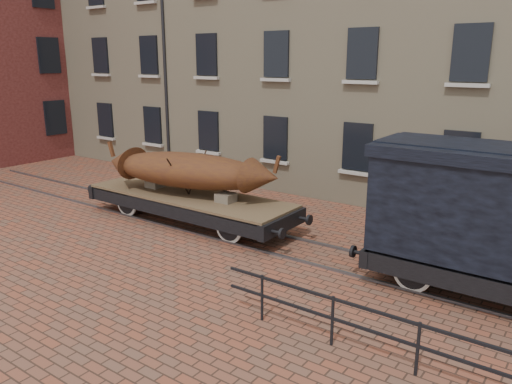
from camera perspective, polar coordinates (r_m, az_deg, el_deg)
The scene contains 5 objects.
ground at distance 15.05m, azimuth -0.35°, elevation -5.33°, with size 90.00×90.00×0.00m, color brown.
warehouse_cream at distance 22.12m, azimuth 22.93°, elevation 18.46°, with size 40.00×10.19×14.00m.
rail_track at distance 15.04m, azimuth -0.35°, elevation -5.22°, with size 30.00×1.52×0.06m.
flatcar_wagon at distance 16.40m, azimuth -7.68°, elevation -0.90°, with size 8.26×2.24×1.25m.
iron_boat at distance 16.15m, azimuth -7.77°, elevation 2.49°, with size 6.34×2.75×1.53m.
Camera 1 is at (8.32, -11.41, 5.22)m, focal length 35.00 mm.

